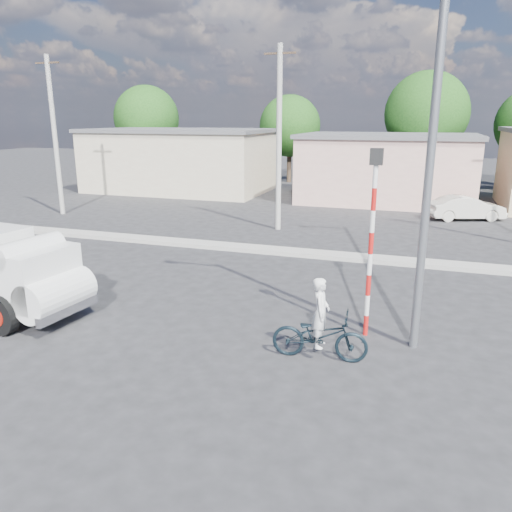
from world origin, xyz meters
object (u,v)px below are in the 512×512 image
(cyclist, at_px, (320,326))
(streetlight, at_px, (426,119))
(bicycle, at_px, (320,336))
(car_cream, at_px, (466,208))
(traffic_pole, at_px, (372,228))

(cyclist, distance_m, streetlight, 4.72)
(bicycle, height_order, car_cream, car_cream)
(bicycle, distance_m, traffic_pole, 2.70)
(car_cream, bearing_deg, streetlight, 151.71)
(car_cream, height_order, traffic_pole, traffic_pole)
(bicycle, relative_size, car_cream, 0.55)
(car_cream, bearing_deg, traffic_pole, 148.22)
(traffic_pole, distance_m, streetlight, 2.56)
(car_cream, xyz_separation_m, streetlight, (-2.21, -15.93, 4.36))
(bicycle, relative_size, cyclist, 1.34)
(cyclist, xyz_separation_m, traffic_pole, (0.80, 1.55, 1.84))
(car_cream, height_order, streetlight, streetlight)
(cyclist, relative_size, car_cream, 0.41)
(bicycle, xyz_separation_m, cyclist, (0.00, 0.00, 0.22))
(bicycle, bearing_deg, traffic_pole, -32.02)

